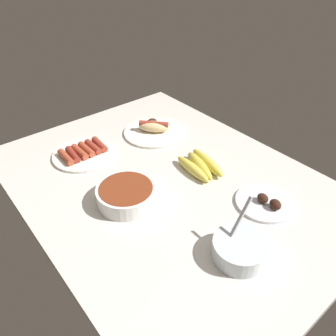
{
  "coord_description": "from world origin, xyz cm",
  "views": [
    {
      "loc": [
        -68.63,
        56.16,
        71.36
      ],
      "look_at": [
        2.23,
        -2.35,
        3.0
      ],
      "focal_mm": 35.13,
      "sensor_mm": 36.0,
      "label": 1
    }
  ],
  "objects_px": {
    "plate_sausages": "(84,153)",
    "plate_hotdog_assembled": "(154,130)",
    "plate_grilled_meat": "(265,202)",
    "bowl_coleslaw": "(240,249)",
    "banana_bunch": "(200,165)",
    "bowl_chili": "(127,194)"
  },
  "relations": [
    {
      "from": "plate_grilled_meat",
      "to": "bowl_coleslaw",
      "type": "distance_m",
      "value": 0.24
    },
    {
      "from": "plate_sausages",
      "to": "plate_hotdog_assembled",
      "type": "height_order",
      "value": "plate_hotdog_assembled"
    },
    {
      "from": "bowl_coleslaw",
      "to": "banana_bunch",
      "type": "bearing_deg",
      "value": -28.85
    },
    {
      "from": "plate_sausages",
      "to": "plate_hotdog_assembled",
      "type": "distance_m",
      "value": 0.31
    },
    {
      "from": "plate_grilled_meat",
      "to": "plate_hotdog_assembled",
      "type": "xyz_separation_m",
      "value": [
        0.58,
        0.0,
        0.01
      ]
    },
    {
      "from": "bowl_coleslaw",
      "to": "banana_bunch",
      "type": "height_order",
      "value": "bowl_coleslaw"
    },
    {
      "from": "bowl_coleslaw",
      "to": "plate_hotdog_assembled",
      "type": "bearing_deg",
      "value": -18.48
    },
    {
      "from": "bowl_coleslaw",
      "to": "plate_grilled_meat",
      "type": "bearing_deg",
      "value": -70.09
    },
    {
      "from": "plate_grilled_meat",
      "to": "bowl_chili",
      "type": "height_order",
      "value": "bowl_chili"
    },
    {
      "from": "bowl_coleslaw",
      "to": "plate_sausages",
      "type": "relative_size",
      "value": 0.66
    },
    {
      "from": "banana_bunch",
      "to": "plate_hotdog_assembled",
      "type": "height_order",
      "value": "plate_hotdog_assembled"
    },
    {
      "from": "bowl_chili",
      "to": "banana_bunch",
      "type": "xyz_separation_m",
      "value": [
        -0.02,
        -0.3,
        -0.01
      ]
    },
    {
      "from": "plate_hotdog_assembled",
      "to": "plate_sausages",
      "type": "bearing_deg",
      "value": 83.26
    },
    {
      "from": "plate_grilled_meat",
      "to": "bowl_coleslaw",
      "type": "xyz_separation_m",
      "value": [
        -0.08,
        0.22,
        0.02
      ]
    },
    {
      "from": "plate_hotdog_assembled",
      "to": "bowl_chili",
      "type": "bearing_deg",
      "value": 131.22
    },
    {
      "from": "bowl_chili",
      "to": "plate_hotdog_assembled",
      "type": "relative_size",
      "value": 0.75
    },
    {
      "from": "plate_grilled_meat",
      "to": "banana_bunch",
      "type": "xyz_separation_m",
      "value": [
        0.26,
        0.03,
        0.01
      ]
    },
    {
      "from": "plate_grilled_meat",
      "to": "banana_bunch",
      "type": "distance_m",
      "value": 0.27
    },
    {
      "from": "plate_grilled_meat",
      "to": "plate_sausages",
      "type": "height_order",
      "value": "plate_grilled_meat"
    },
    {
      "from": "bowl_coleslaw",
      "to": "plate_hotdog_assembled",
      "type": "xyz_separation_m",
      "value": [
        0.66,
        -0.22,
        -0.01
      ]
    },
    {
      "from": "bowl_chili",
      "to": "bowl_coleslaw",
      "type": "bearing_deg",
      "value": -163.47
    },
    {
      "from": "plate_grilled_meat",
      "to": "plate_hotdog_assembled",
      "type": "distance_m",
      "value": 0.58
    }
  ]
}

